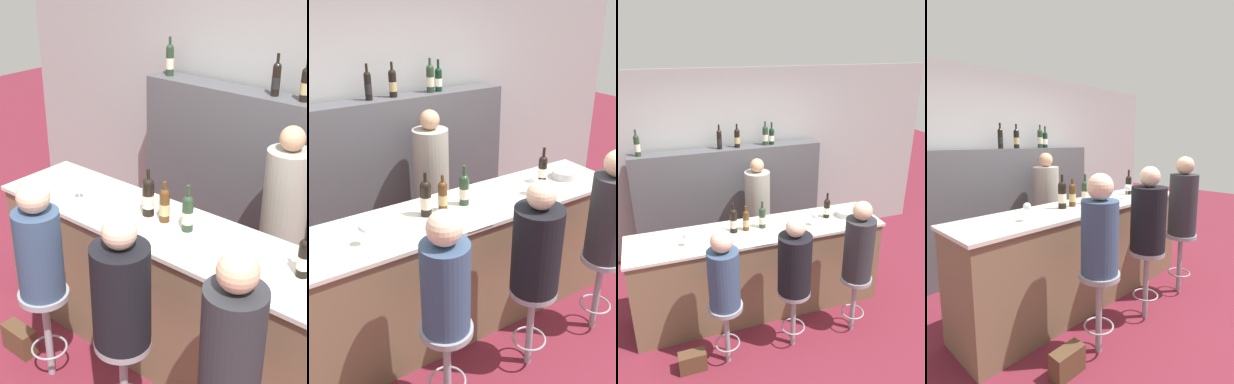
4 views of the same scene
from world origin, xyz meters
TOP-DOWN VIEW (x-y plane):
  - ground_plane at (0.00, 0.00)m, footprint 16.00×16.00m
  - wall_back at (0.00, 1.90)m, footprint 6.40×0.05m
  - bar_counter at (0.00, 0.30)m, footprint 2.79×0.64m
  - back_bar_cabinet at (0.00, 1.68)m, footprint 2.61×0.28m
  - wine_bottle_counter_0 at (-0.26, 0.34)m, footprint 0.08×0.08m
  - wine_bottle_counter_1 at (-0.13, 0.34)m, footprint 0.07×0.07m
  - wine_bottle_counter_2 at (0.06, 0.34)m, footprint 0.07×0.07m
  - wine_bottle_counter_3 at (0.83, 0.34)m, footprint 0.07×0.07m
  - wine_bottle_backbar_0 at (-1.15, 1.68)m, footprint 0.07×0.07m
  - wine_bottle_backbar_1 at (-0.11, 1.68)m, footprint 0.07×0.07m
  - wine_bottle_backbar_2 at (0.13, 1.68)m, footprint 0.08×0.08m
  - wine_glass_0 at (-0.78, 0.20)m, footprint 0.07×0.07m
  - wine_glass_1 at (0.61, 0.20)m, footprint 0.08×0.08m
  - tasting_menu at (-0.04, 0.12)m, footprint 0.21×0.30m
  - bar_stool_left at (-0.53, -0.37)m, footprint 0.32×0.32m
  - guest_seated_left at (-0.53, -0.37)m, footprint 0.29×0.29m
  - bar_stool_middle at (0.15, -0.37)m, footprint 0.32×0.32m
  - guest_seated_middle at (0.15, -0.37)m, footprint 0.32×0.32m
  - guest_seated_right at (0.84, -0.37)m, footprint 0.30×0.30m
  - bartender at (0.28, 1.25)m, footprint 0.33×0.33m
  - handbag at (-0.87, -0.37)m, footprint 0.26×0.12m

SIDE VIEW (x-z plane):
  - ground_plane at x=0.00m, z-range 0.00..0.00m
  - handbag at x=-0.87m, z-range 0.00..0.20m
  - bar_stool_left at x=-0.53m, z-range 0.18..0.85m
  - bar_stool_middle at x=0.15m, z-range 0.18..0.85m
  - bar_counter at x=0.00m, z-range 0.00..1.02m
  - bartender at x=0.28m, z-range -0.06..1.46m
  - back_bar_cabinet at x=0.00m, z-range 0.00..1.57m
  - guest_seated_middle at x=0.15m, z-range 0.62..1.40m
  - guest_seated_left at x=-0.53m, z-range 0.63..1.40m
  - tasting_menu at x=-0.04m, z-range 1.02..1.03m
  - guest_seated_right at x=0.84m, z-range 0.62..1.46m
  - wine_glass_0 at x=-0.78m, z-range 1.06..1.21m
  - wine_glass_1 at x=0.61m, z-range 1.06..1.22m
  - wine_bottle_counter_1 at x=-0.13m, z-range 1.00..1.28m
  - wine_bottle_counter_3 at x=0.83m, z-range 0.99..1.29m
  - wine_bottle_counter_2 at x=0.06m, z-range 0.99..1.30m
  - wine_bottle_counter_0 at x=-0.26m, z-range 0.99..1.32m
  - wall_back at x=0.00m, z-range 0.00..2.60m
  - wine_bottle_backbar_2 at x=0.13m, z-range 1.54..1.87m
  - wine_bottle_backbar_1 at x=-0.11m, z-range 1.55..1.87m
  - wine_bottle_backbar_0 at x=-1.15m, z-range 1.55..1.88m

